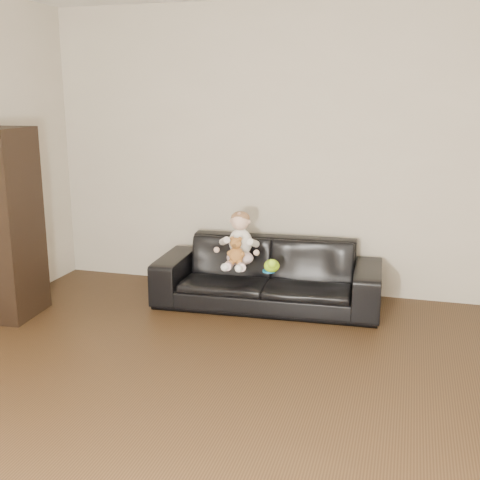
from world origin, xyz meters
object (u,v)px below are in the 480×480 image
(sofa, at_px, (268,274))
(toy_rattle, at_px, (274,267))
(baby, at_px, (240,242))
(toy_green, at_px, (272,266))
(toy_blue_disc, at_px, (269,271))
(teddy_bear, at_px, (236,251))
(cabinet, at_px, (7,224))

(sofa, xyz_separation_m, toy_rattle, (0.10, -0.18, 0.12))
(baby, bearing_deg, sofa, 13.05)
(toy_green, bearing_deg, toy_blue_disc, -179.25)
(sofa, relative_size, baby, 4.14)
(sofa, height_order, teddy_bear, teddy_bear)
(baby, distance_m, teddy_bear, 0.15)
(toy_rattle, bearing_deg, teddy_bear, -168.23)
(teddy_bear, relative_size, toy_blue_disc, 2.21)
(toy_green, bearing_deg, toy_rattle, 75.76)
(toy_rattle, bearing_deg, toy_green, -104.24)
(baby, relative_size, toy_blue_disc, 4.50)
(sofa, relative_size, toy_green, 12.56)
(sofa, xyz_separation_m, cabinet, (-1.98, -0.81, 0.49))
(baby, distance_m, toy_rattle, 0.37)
(baby, xyz_separation_m, toy_green, (0.31, -0.12, -0.15))
(sofa, bearing_deg, toy_rattle, -64.52)
(teddy_bear, bearing_deg, toy_blue_disc, -1.04)
(toy_green, xyz_separation_m, toy_rattle, (0.01, 0.04, -0.02))
(toy_blue_disc, bearing_deg, toy_green, 0.75)
(toy_rattle, bearing_deg, toy_blue_disc, -128.20)
(sofa, distance_m, toy_blue_disc, 0.26)
(teddy_bear, bearing_deg, toy_rattle, 6.59)
(sofa, relative_size, toy_rattle, 32.28)
(toy_blue_disc, bearing_deg, cabinet, -163.99)
(cabinet, bearing_deg, toy_rattle, 12.26)
(cabinet, bearing_deg, teddy_bear, 13.14)
(cabinet, distance_m, baby, 1.91)
(toy_blue_disc, bearing_deg, baby, 156.84)
(toy_blue_disc, bearing_deg, sofa, 105.38)
(baby, bearing_deg, toy_rattle, -25.82)
(cabinet, bearing_deg, toy_blue_disc, 11.39)
(sofa, relative_size, teddy_bear, 8.43)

